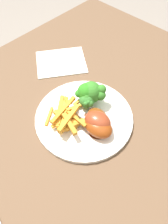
{
  "coord_description": "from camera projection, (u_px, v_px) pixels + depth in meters",
  "views": [
    {
      "loc": [
        -0.17,
        -0.26,
        1.26
      ],
      "look_at": [
        0.08,
        -0.02,
        0.79
      ],
      "focal_mm": 33.81,
      "sensor_mm": 36.0,
      "label": 1
    }
  ],
  "objects": [
    {
      "name": "napkin",
      "position": [
        61.0,
        62.0,
        0.75
      ],
      "size": [
        0.22,
        0.21,
        0.0
      ],
      "primitive_type": "cube",
      "rotation": [
        0.0,
        0.0,
        2.51
      ],
      "color": "white",
      "rests_on": "dining_table"
    },
    {
      "name": "dining_table",
      "position": [
        62.0,
        146.0,
        0.66
      ],
      "size": [
        1.25,
        0.87,
        0.75
      ],
      "color": "brown",
      "rests_on": "ground_plane"
    },
    {
      "name": "ground_plane",
      "position": [
        72.0,
        199.0,
        1.2
      ],
      "size": [
        6.0,
        6.0,
        0.0
      ],
      "primitive_type": "plane",
      "color": "gray"
    },
    {
      "name": "chicken_drumstick_extra",
      "position": [
        97.0,
        126.0,
        0.56
      ],
      "size": [
        0.07,
        0.14,
        0.04
      ],
      "color": "#5C1F09",
      "rests_on": "dinner_plate"
    },
    {
      "name": "broccoli_floret_back",
      "position": [
        92.0,
        93.0,
        0.59
      ],
      "size": [
        0.07,
        0.07,
        0.07
      ],
      "color": "#86A74A",
      "rests_on": "dinner_plate"
    },
    {
      "name": "dinner_plate",
      "position": [
        84.0,
        117.0,
        0.6
      ],
      "size": [
        0.28,
        0.28,
        0.01
      ],
      "primitive_type": "cylinder",
      "color": "white",
      "rests_on": "dining_table"
    },
    {
      "name": "chicken_drumstick_far",
      "position": [
        97.0,
        119.0,
        0.57
      ],
      "size": [
        0.09,
        0.13,
        0.04
      ],
      "color": "#502009",
      "rests_on": "dinner_plate"
    },
    {
      "name": "chicken_drumstick_near",
      "position": [
        96.0,
        121.0,
        0.56
      ],
      "size": [
        0.07,
        0.14,
        0.05
      ],
      "color": "#611F11",
      "rests_on": "dinner_plate"
    },
    {
      "name": "carrot_fries_pile",
      "position": [
        68.0,
        117.0,
        0.58
      ],
      "size": [
        0.13,
        0.14,
        0.04
      ],
      "color": "orange",
      "rests_on": "dinner_plate"
    },
    {
      "name": "broccoli_floret_front",
      "position": [
        87.0,
        101.0,
        0.59
      ],
      "size": [
        0.04,
        0.05,
        0.06
      ],
      "color": "#7DA95B",
      "rests_on": "dinner_plate"
    },
    {
      "name": "broccoli_floret_middle",
      "position": [
        86.0,
        92.0,
        0.59
      ],
      "size": [
        0.06,
        0.05,
        0.07
      ],
      "color": "#7DA95A",
      "rests_on": "dinner_plate"
    }
  ]
}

